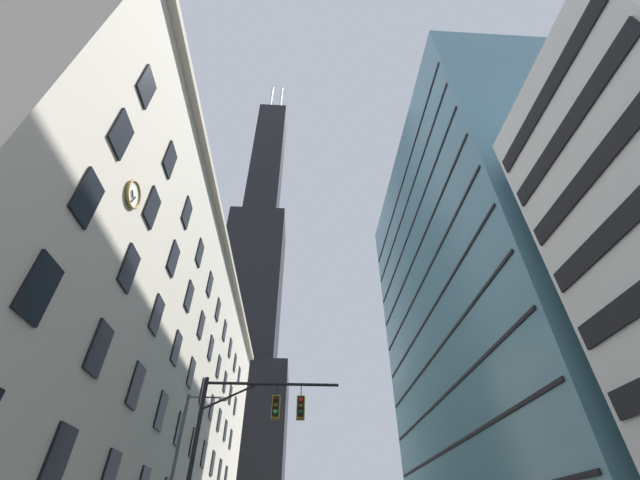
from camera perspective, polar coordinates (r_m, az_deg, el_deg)
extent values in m
cube|color=beige|center=(42.12, -25.49, -17.74)|extent=(12.92, 59.58, 28.15)
cube|color=#B2A893|center=(46.14, -13.26, -3.25)|extent=(0.70, 59.58, 0.60)
cube|color=black|center=(18.76, -34.53, -25.20)|extent=(0.14, 1.40, 2.20)
cube|color=black|center=(23.26, -28.96, -28.51)|extent=(0.14, 1.40, 2.20)
cube|color=black|center=(15.85, -36.35, -5.77)|extent=(0.14, 1.40, 2.20)
cube|color=black|center=(19.76, -30.10, -13.78)|extent=(0.14, 1.40, 2.20)
cube|color=black|center=(24.08, -25.77, -18.95)|extent=(0.14, 1.40, 2.20)
cube|color=black|center=(28.61, -22.63, -22.46)|extent=(0.14, 1.40, 2.20)
cube|color=black|center=(33.29, -20.26, -24.96)|extent=(0.14, 1.40, 2.20)
cube|color=black|center=(38.04, -18.41, -26.81)|extent=(0.14, 1.40, 2.20)
cube|color=black|center=(42.85, -16.94, -28.24)|extent=(0.14, 1.40, 2.20)
cube|color=black|center=(47.70, -15.73, -29.36)|extent=(0.14, 1.40, 2.20)
cube|color=black|center=(52.58, -14.73, -30.26)|extent=(0.14, 1.40, 2.20)
cube|color=black|center=(57.48, -13.89, -31.01)|extent=(0.14, 1.40, 2.20)
cube|color=black|center=(18.03, -31.39, 5.38)|extent=(0.14, 1.40, 2.20)
cube|color=black|center=(21.54, -26.59, -3.79)|extent=(0.14, 1.40, 2.20)
cube|color=black|center=(25.56, -23.17, -10.22)|extent=(0.14, 1.40, 2.20)
cube|color=black|center=(29.88, -20.63, -14.84)|extent=(0.14, 1.40, 2.20)
cube|color=black|center=(34.38, -18.66, -18.25)|extent=(0.14, 1.40, 2.20)
cube|color=black|center=(39.00, -17.11, -20.84)|extent=(0.14, 1.40, 2.20)
cube|color=black|center=(43.70, -15.85, -22.88)|extent=(0.14, 1.40, 2.20)
cube|color=black|center=(48.47, -14.81, -24.51)|extent=(0.14, 1.40, 2.20)
cube|color=black|center=(53.28, -13.94, -25.84)|extent=(0.14, 1.40, 2.20)
cube|color=black|center=(58.12, -13.19, -26.94)|extent=(0.14, 1.40, 2.20)
cube|color=black|center=(20.83, -27.52, 13.81)|extent=(0.14, 1.40, 2.20)
cube|color=black|center=(23.94, -23.78, 4.46)|extent=(0.14, 1.40, 2.20)
cube|color=black|center=(27.61, -21.03, -2.60)|extent=(0.14, 1.40, 2.20)
cube|color=black|center=(31.65, -18.94, -7.93)|extent=(0.14, 1.40, 2.20)
cube|color=black|center=(35.93, -17.30, -12.02)|extent=(0.14, 1.40, 2.20)
cube|color=black|center=(40.37, -15.98, -15.21)|extent=(0.14, 1.40, 2.20)
cube|color=black|center=(44.93, -14.89, -17.76)|extent=(0.14, 1.40, 2.20)
cube|color=black|center=(49.58, -13.99, -19.83)|extent=(0.14, 1.40, 2.20)
cube|color=black|center=(54.29, -13.22, -21.54)|extent=(0.14, 1.40, 2.20)
cube|color=black|center=(59.05, -12.56, -22.97)|extent=(0.14, 1.40, 2.20)
cube|color=black|center=(24.05, -24.45, 20.08)|extent=(0.14, 1.40, 2.20)
cube|color=black|center=(26.78, -21.48, 11.07)|extent=(0.14, 1.40, 2.20)
cube|color=black|center=(30.11, -19.24, 3.87)|extent=(0.14, 1.40, 2.20)
cube|color=black|center=(33.85, -17.50, -1.83)|extent=(0.14, 1.40, 2.20)
cube|color=black|center=(37.88, -16.11, -6.36)|extent=(0.14, 1.40, 2.20)
cube|color=black|center=(42.12, -14.98, -9.99)|extent=(0.14, 1.40, 2.20)
cube|color=black|center=(46.51, -14.04, -12.95)|extent=(0.14, 1.40, 2.20)
cube|color=black|center=(51.02, -13.25, -15.39)|extent=(0.14, 1.40, 2.20)
cube|color=black|center=(55.60, -12.57, -17.43)|extent=(0.14, 1.40, 2.20)
cube|color=black|center=(60.26, -11.99, -19.15)|extent=(0.14, 1.40, 2.20)
torus|color=olive|center=(21.61, -26.03, 6.11)|extent=(0.14, 1.51, 1.51)
cylinder|color=silver|center=(21.63, -26.13, 6.11)|extent=(0.05, 1.31, 1.31)
cube|color=black|center=(21.44, -26.14, 6.18)|extent=(0.03, 0.36, 0.29)
cube|color=black|center=(21.50, -26.06, 5.44)|extent=(0.03, 0.26, 0.56)
cube|color=black|center=(115.23, -13.32, -28.54)|extent=(28.27, 28.27, 39.84)
cube|color=black|center=(132.16, -10.25, -7.32)|extent=(19.79, 19.79, 57.95)
cube|color=black|center=(174.62, -7.83, 11.27)|extent=(12.72, 12.72, 72.44)
cylinder|color=silver|center=(214.93, -7.35, 19.86)|extent=(1.20, 1.20, 26.79)
cylinder|color=silver|center=(214.52, -5.91, 19.85)|extent=(1.20, 1.20, 26.79)
cube|color=black|center=(20.06, 38.77, 2.69)|extent=(0.16, 10.20, 1.10)
cube|color=black|center=(21.77, 35.65, 8.68)|extent=(0.16, 10.20, 1.10)
cube|color=black|center=(23.75, 32.94, 13.71)|extent=(0.16, 10.20, 1.10)
cube|color=black|center=(25.92, 30.58, 17.92)|extent=(0.16, 10.20, 1.10)
cube|color=teal|center=(47.15, 24.42, -7.63)|extent=(16.24, 36.13, 46.33)
cube|color=black|center=(38.92, 18.84, -27.27)|extent=(0.12, 35.13, 0.24)
cube|color=black|center=(39.78, 17.60, -21.70)|extent=(0.12, 35.13, 0.24)
cube|color=black|center=(41.02, 16.50, -16.40)|extent=(0.12, 35.13, 0.24)
cube|color=black|center=(42.60, 15.52, -11.45)|extent=(0.12, 35.13, 0.24)
cube|color=black|center=(44.48, 14.66, -6.88)|extent=(0.12, 35.13, 0.24)
cube|color=black|center=(46.63, 13.88, -2.71)|extent=(0.12, 35.13, 0.24)
cube|color=black|center=(49.01, 13.18, 1.08)|extent=(0.12, 35.13, 0.24)
cube|color=black|center=(51.59, 12.55, 4.50)|extent=(0.12, 35.13, 0.24)
cube|color=black|center=(54.35, 11.97, 7.59)|extent=(0.12, 35.13, 0.24)
cylinder|color=black|center=(20.00, -18.74, -29.62)|extent=(0.20, 0.20, 7.83)
cylinder|color=black|center=(20.33, -7.04, -20.54)|extent=(6.51, 0.14, 0.14)
cylinder|color=black|center=(20.37, -13.09, -21.70)|extent=(2.68, 0.10, 1.36)
cylinder|color=black|center=(20.23, -6.46, -21.38)|extent=(0.04, 0.04, 0.60)
cube|color=black|center=(20.02, -6.62, -23.43)|extent=(0.30, 0.30, 0.90)
cube|color=olive|center=(20.18, -6.60, -23.55)|extent=(0.40, 0.40, 1.04)
sphere|color=#450808|center=(19.94, -6.58, -22.53)|extent=(0.20, 0.20, 0.20)
sphere|color=#4B3A08|center=(19.87, -6.64, -23.31)|extent=(0.20, 0.20, 0.20)
sphere|color=green|center=(19.80, -6.70, -24.09)|extent=(0.20, 0.20, 0.20)
cylinder|color=black|center=(20.20, -2.82, -21.53)|extent=(0.04, 0.04, 0.60)
cube|color=black|center=(19.99, -2.90, -23.59)|extent=(0.30, 0.30, 0.90)
cube|color=olive|center=(20.16, -2.90, -23.71)|extent=(0.40, 0.40, 1.04)
sphere|color=red|center=(19.91, -2.86, -22.69)|extent=(0.20, 0.20, 0.20)
sphere|color=#4B3A08|center=(19.84, -2.89, -23.47)|extent=(0.20, 0.20, 0.20)
sphere|color=#083D10|center=(19.77, -2.92, -24.25)|extent=(0.20, 0.20, 0.20)
cylinder|color=#47474C|center=(25.03, -21.21, -30.00)|extent=(0.18, 0.18, 8.39)
cylinder|color=#47474C|center=(25.56, -16.63, -21.55)|extent=(2.08, 0.10, 0.10)
ellipsoid|color=#EFE5C6|center=(25.33, -14.22, -22.03)|extent=(0.56, 0.32, 0.24)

